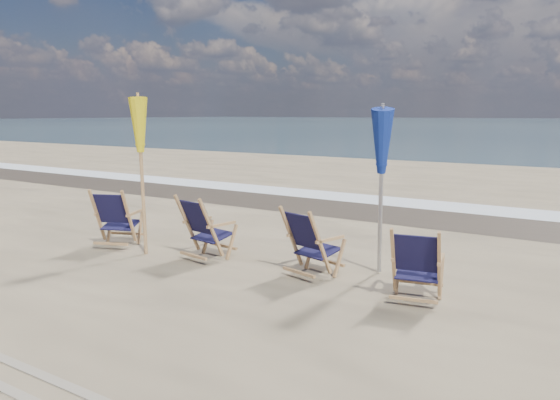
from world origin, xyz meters
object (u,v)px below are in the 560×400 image
Objects in this scene: beach_chair_1 at (211,231)px; beach_chair_2 at (320,246)px; beach_chair_0 at (129,219)px; umbrella_blue at (382,148)px; umbrella_yellow at (140,134)px; beach_chair_3 at (439,268)px.

beach_chair_2 is at bearing -167.31° from beach_chair_1.
beach_chair_0 is 3.51m from beach_chair_2.
beach_chair_1 is at bearing 158.25° from beach_chair_0.
beach_chair_2 is 1.54m from umbrella_blue.
beach_chair_0 is 0.41× the size of umbrella_yellow.
beach_chair_0 is 1.02× the size of beach_chair_2.
beach_chair_0 is at bearing 10.14° from beach_chair_1.
beach_chair_0 is 1.46m from umbrella_yellow.
beach_chair_1 is 1.93m from umbrella_yellow.
umbrella_blue reaches higher than beach_chair_3.
beach_chair_1 is (1.74, 0.02, 0.00)m from beach_chair_0.
beach_chair_2 is at bearing 3.23° from umbrella_yellow.
beach_chair_2 is 1.61m from beach_chair_3.
umbrella_yellow is at bearing 12.68° from beach_chair_1.
beach_chair_0 reaches higher than beach_chair_2.
beach_chair_2 is 3.41m from umbrella_yellow.
beach_chair_0 is 4.33m from umbrella_blue.
beach_chair_3 is (1.60, -0.08, -0.03)m from beach_chair_2.
umbrella_yellow is (0.41, -0.05, 1.40)m from beach_chair_0.
beach_chair_3 is at bearing 157.98° from beach_chair_0.
beach_chair_2 is at bearing -14.20° from beach_chair_3.
beach_chair_1 is at bearing -10.91° from beach_chair_3.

